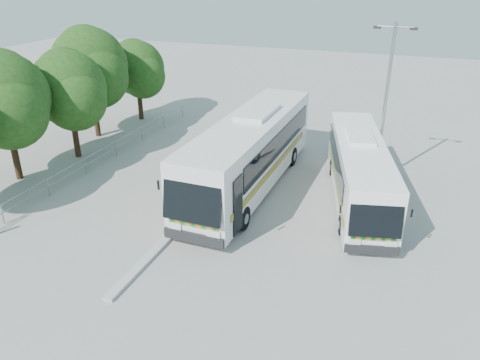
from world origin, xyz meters
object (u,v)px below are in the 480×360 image
at_px(tree_far_c, 69,89).
at_px(lamppost, 386,100).
at_px(coach_adjacent, 359,170).
at_px(coach_main, 250,151).
at_px(tree_far_e, 138,68).
at_px(tree_far_b, 4,98).
at_px(tree_far_d, 90,66).

distance_m(tree_far_c, lamppost, 17.79).
relative_size(tree_far_c, coach_adjacent, 0.59).
height_order(coach_main, lamppost, lamppost).
relative_size(tree_far_c, tree_far_e, 1.10).
height_order(coach_main, coach_adjacent, coach_main).
xyz_separation_m(tree_far_e, coach_main, (11.89, -8.63, -1.84)).
height_order(tree_far_b, lamppost, lamppost).
distance_m(tree_far_b, coach_adjacent, 18.47).
height_order(tree_far_b, coach_adjacent, tree_far_b).
bearing_deg(lamppost, tree_far_b, -160.42).
xyz_separation_m(tree_far_c, tree_far_d, (-1.19, 3.70, 0.56)).
bearing_deg(coach_adjacent, tree_far_c, 165.96).
bearing_deg(coach_adjacent, lamppost, 61.05).
distance_m(tree_far_d, coach_adjacent, 18.76).
height_order(tree_far_c, lamppost, lamppost).
relative_size(tree_far_b, tree_far_c, 1.07).
height_order(tree_far_d, tree_far_e, tree_far_d).
bearing_deg(coach_adjacent, coach_main, 170.41).
bearing_deg(coach_adjacent, tree_far_e, 140.77).
bearing_deg(tree_far_d, lamppost, -3.49).
bearing_deg(tree_far_b, coach_main, 15.78).
xyz_separation_m(tree_far_c, coach_adjacent, (16.93, 0.00, -2.61)).
xyz_separation_m(tree_far_d, coach_main, (12.57, -4.13, -2.77)).
distance_m(tree_far_e, coach_adjacent, 19.39).
relative_size(tree_far_e, coach_main, 0.44).
xyz_separation_m(tree_far_b, tree_far_d, (-0.30, 7.60, 0.25)).
distance_m(tree_far_c, tree_far_d, 3.93).
height_order(tree_far_b, tree_far_e, tree_far_b).
height_order(tree_far_d, lamppost, lamppost).
bearing_deg(coach_adjacent, tree_far_b, 178.31).
bearing_deg(tree_far_e, lamppost, -17.32).
distance_m(tree_far_b, lamppost, 19.59).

